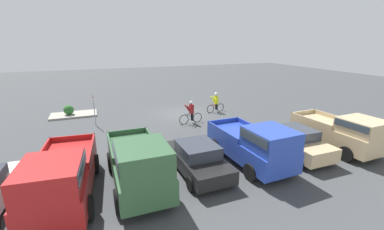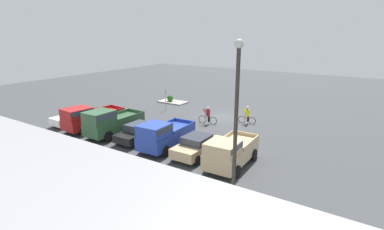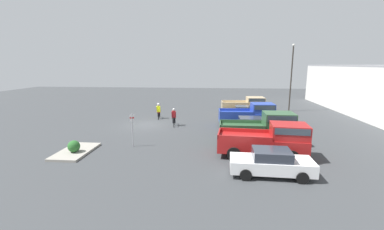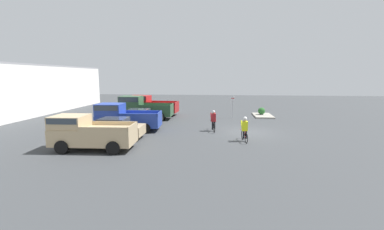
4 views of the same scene
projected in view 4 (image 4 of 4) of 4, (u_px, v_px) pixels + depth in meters
name	position (u px, v px, depth m)	size (l,w,h in m)	color
ground_plane	(247.00, 132.00, 20.65)	(80.00, 80.00, 0.00)	#383A3D
pickup_truck_0	(88.00, 132.00, 15.60)	(2.39, 4.94, 2.10)	tan
sedan_0	(114.00, 128.00, 18.38)	(2.03, 4.20, 1.49)	tan
pickup_truck_1	(123.00, 117.00, 21.09)	(2.42, 5.21, 2.22)	#233D9E
sedan_1	(139.00, 117.00, 23.89)	(2.08, 4.29, 1.42)	black
pickup_truck_2	(141.00, 107.00, 26.62)	(2.22, 5.37, 2.39)	#2D5133
pickup_truck_3	(149.00, 105.00, 29.42)	(2.62, 5.64, 2.23)	maroon
sedan_2	(159.00, 106.00, 32.15)	(2.02, 4.40, 1.43)	white
cyclist_0	(213.00, 121.00, 20.89)	(1.90, 0.51, 1.73)	black
cyclist_1	(245.00, 128.00, 17.61)	(1.73, 0.51, 1.74)	black
fire_lane_sign	(233.00, 104.00, 27.15)	(0.09, 0.30, 2.44)	#9E9EA3
curb_island	(263.00, 116.00, 28.64)	(3.55, 1.98, 0.15)	gray
shrub	(262.00, 111.00, 28.90)	(0.79, 0.79, 0.79)	#286028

